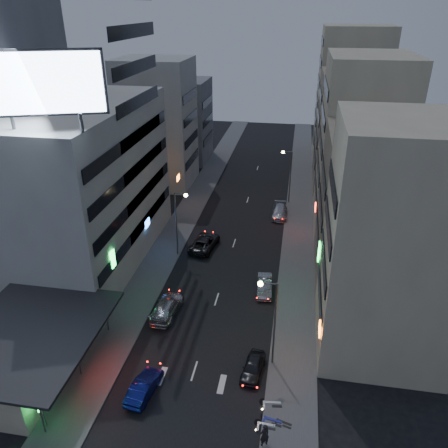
% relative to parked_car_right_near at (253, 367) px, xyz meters
% --- Properties ---
extents(ground, '(180.00, 180.00, 0.00)m').
position_rel_parked_car_right_near_xyz_m(ground, '(-4.81, -4.62, -0.65)').
color(ground, black).
rests_on(ground, ground).
extents(sidewalk_left, '(4.00, 120.00, 0.12)m').
position_rel_parked_car_right_near_xyz_m(sidewalk_left, '(-12.81, 25.38, -0.59)').
color(sidewalk_left, '#4C4C4F').
rests_on(sidewalk_left, ground).
extents(sidewalk_right, '(4.00, 120.00, 0.12)m').
position_rel_parked_car_right_near_xyz_m(sidewalk_right, '(3.19, 25.38, -0.59)').
color(sidewalk_right, '#4C4C4F').
rests_on(sidewalk_right, ground).
extents(food_court, '(11.00, 13.00, 3.88)m').
position_rel_parked_car_right_near_xyz_m(food_court, '(-18.71, -2.62, 1.34)').
color(food_court, beige).
rests_on(food_court, ground).
extents(white_building, '(14.00, 24.00, 18.00)m').
position_rel_parked_car_right_near_xyz_m(white_building, '(-21.81, 15.38, 8.35)').
color(white_building, '#B5B5B0').
rests_on(white_building, ground).
extents(grey_tower, '(10.00, 14.00, 34.00)m').
position_rel_parked_car_right_near_xyz_m(grey_tower, '(-30.81, 18.38, 16.35)').
color(grey_tower, gray).
rests_on(grey_tower, ground).
extents(shophouse_near, '(10.00, 11.00, 20.00)m').
position_rel_parked_car_right_near_xyz_m(shophouse_near, '(10.19, 5.88, 9.35)').
color(shophouse_near, beige).
rests_on(shophouse_near, ground).
extents(shophouse_mid, '(11.00, 12.00, 16.00)m').
position_rel_parked_car_right_near_xyz_m(shophouse_mid, '(10.69, 17.38, 7.35)').
color(shophouse_mid, gray).
rests_on(shophouse_mid, ground).
extents(shophouse_far, '(10.00, 14.00, 22.00)m').
position_rel_parked_car_right_near_xyz_m(shophouse_far, '(10.19, 30.38, 10.35)').
color(shophouse_far, beige).
rests_on(shophouse_far, ground).
extents(far_left_a, '(11.00, 10.00, 20.00)m').
position_rel_parked_car_right_near_xyz_m(far_left_a, '(-20.31, 40.38, 9.35)').
color(far_left_a, '#B5B5B0').
rests_on(far_left_a, ground).
extents(far_left_b, '(12.00, 10.00, 15.00)m').
position_rel_parked_car_right_near_xyz_m(far_left_b, '(-20.81, 53.38, 6.85)').
color(far_left_b, gray).
rests_on(far_left_b, ground).
extents(far_right_a, '(11.00, 12.00, 18.00)m').
position_rel_parked_car_right_near_xyz_m(far_right_a, '(10.69, 45.38, 8.35)').
color(far_right_a, gray).
rests_on(far_right_a, ground).
extents(far_right_b, '(12.00, 12.00, 24.00)m').
position_rel_parked_car_right_near_xyz_m(far_right_b, '(11.19, 59.38, 11.35)').
color(far_right_b, beige).
rests_on(far_right_b, ground).
extents(billboard, '(9.52, 3.75, 6.20)m').
position_rel_parked_car_right_near_xyz_m(billboard, '(-17.80, 5.35, 21.01)').
color(billboard, '#595B60').
rests_on(billboard, white_building).
extents(street_lamp_right_near, '(1.60, 0.44, 8.02)m').
position_rel_parked_car_right_near_xyz_m(street_lamp_right_near, '(1.10, 1.38, 4.72)').
color(street_lamp_right_near, '#595B60').
rests_on(street_lamp_right_near, sidewalk_right).
extents(street_lamp_left, '(1.60, 0.44, 8.02)m').
position_rel_parked_car_right_near_xyz_m(street_lamp_left, '(-10.71, 17.38, 4.72)').
color(street_lamp_left, '#595B60').
rests_on(street_lamp_left, sidewalk_left).
extents(street_lamp_right_far, '(1.60, 0.44, 8.02)m').
position_rel_parked_car_right_near_xyz_m(street_lamp_right_far, '(1.10, 35.38, 4.72)').
color(street_lamp_right_far, '#595B60').
rests_on(street_lamp_right_far, sidewalk_right).
extents(parked_car_right_near, '(2.03, 3.97, 1.29)m').
position_rel_parked_car_right_near_xyz_m(parked_car_right_near, '(0.00, 0.00, 0.00)').
color(parked_car_right_near, black).
rests_on(parked_car_right_near, ground).
extents(parked_car_right_mid, '(1.82, 4.39, 1.41)m').
position_rel_parked_car_right_near_xyz_m(parked_car_right_mid, '(-0.09, 11.62, 0.06)').
color(parked_car_right_mid, '#95989C').
rests_on(parked_car_right_mid, ground).
extents(parked_car_left, '(3.40, 6.06, 1.60)m').
position_rel_parked_car_right_near_xyz_m(parked_car_left, '(-8.25, 19.55, 0.15)').
color(parked_car_left, black).
rests_on(parked_car_left, ground).
extents(parked_car_right_far, '(2.14, 5.11, 1.47)m').
position_rel_parked_car_right_near_xyz_m(parked_car_right_far, '(0.38, 30.32, 0.09)').
color(parked_car_right_far, '#A2A3AA').
rests_on(parked_car_right_far, ground).
extents(road_car_blue, '(2.00, 4.36, 1.39)m').
position_rel_parked_car_right_near_xyz_m(road_car_blue, '(-8.08, -3.53, 0.05)').
color(road_car_blue, navy).
rests_on(road_car_blue, ground).
extents(road_car_silver, '(2.48, 5.52, 1.57)m').
position_rel_parked_car_right_near_xyz_m(road_car_silver, '(-9.17, 6.26, 0.14)').
color(road_car_silver, '#AEB1B7').
rests_on(road_car_silver, ground).
extents(person, '(0.84, 0.78, 1.92)m').
position_rel_parked_car_right_near_xyz_m(person, '(1.49, -6.49, 0.43)').
color(person, black).
rests_on(person, sidewalk_right).
extents(scooter_silver_a, '(0.70, 1.94, 1.17)m').
position_rel_parked_car_right_near_xyz_m(scooter_silver_a, '(2.19, -4.75, 0.06)').
color(scooter_silver_a, silver).
rests_on(scooter_silver_a, sidewalk_right).
extents(scooter_blue, '(1.06, 2.12, 1.24)m').
position_rel_parked_car_right_near_xyz_m(scooter_blue, '(2.66, -4.40, 0.09)').
color(scooter_blue, navy).
rests_on(scooter_blue, sidewalk_right).
extents(scooter_black_b, '(1.04, 1.84, 1.07)m').
position_rel_parked_car_right_near_xyz_m(scooter_black_b, '(3.37, -4.52, 0.01)').
color(scooter_black_b, black).
rests_on(scooter_black_b, sidewalk_right).
extents(scooter_silver_b, '(0.92, 2.12, 1.25)m').
position_rel_parked_car_right_near_xyz_m(scooter_silver_b, '(2.46, -2.65, 0.10)').
color(scooter_silver_b, '#B1B3B9').
rests_on(scooter_silver_b, sidewalk_right).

